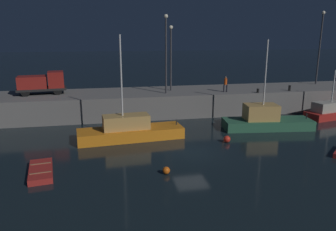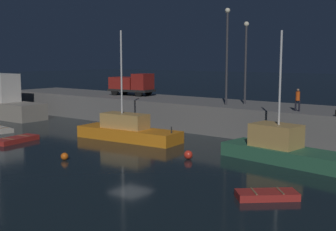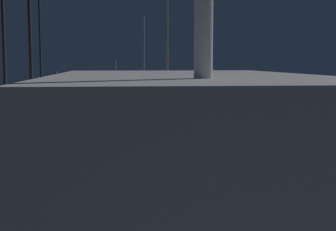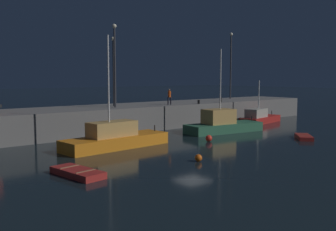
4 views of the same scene
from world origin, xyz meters
TOP-DOWN VIEW (x-y plane):
  - ground_plane at (0.00, 0.00)m, footprint 320.00×320.00m
  - pier_quay at (0.00, 13.49)m, footprint 59.44×7.05m
  - fishing_trawler_red at (-4.35, 4.33)m, footprint 9.20×3.36m
  - fishing_boat_white at (-25.03, 5.64)m, footprint 12.25×3.57m
  - fishing_trawler_green at (8.69, 5.00)m, footprint 8.62×3.64m
  - dinghy_orange_near at (-10.63, -1.87)m, footprint 1.95×3.78m
  - rowboat_white_mid at (11.32, -2.63)m, footprint 2.95×2.83m
  - mooring_buoy_near at (3.56, 1.77)m, footprint 0.58×0.58m
  - mooring_buoy_mid at (-2.64, -3.48)m, footprint 0.49×0.49m
  - lamp_post_west at (0.34, 11.94)m, footprint 0.44×0.44m
  - lamp_post_east at (1.24, 13.68)m, footprint 0.44×0.44m
  - utility_truck at (-12.83, 14.07)m, footprint 5.25×2.72m
  - dockworker at (7.02, 11.46)m, footprint 0.46×0.38m

SIDE VIEW (x-z plane):
  - ground_plane at x=0.00m, z-range 0.00..0.00m
  - rowboat_white_mid at x=11.32m, z-range -0.02..0.37m
  - dinghy_orange_near at x=-10.63m, z-range -0.02..0.41m
  - mooring_buoy_mid at x=-2.64m, z-range 0.00..0.49m
  - mooring_buoy_near at x=3.56m, z-range 0.00..0.58m
  - fishing_trawler_red at x=-4.35m, z-range -3.63..5.19m
  - fishing_trawler_green at x=8.69m, z-range -3.35..5.03m
  - pier_quay at x=0.00m, z-range 0.00..2.53m
  - fishing_boat_white at x=-25.03m, z-range -4.95..8.31m
  - dockworker at x=7.02m, z-range 2.65..4.40m
  - utility_truck at x=-12.83m, z-range 2.57..4.97m
  - lamp_post_east at x=1.24m, z-range 3.18..10.44m
  - lamp_post_west at x=0.34m, z-range 3.20..11.55m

